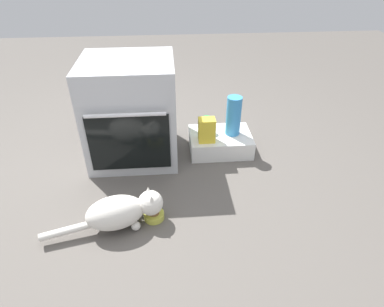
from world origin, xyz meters
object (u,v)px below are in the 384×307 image
object	(u,v)px
cat	(122,211)
snack_bag	(207,130)
soda_can	(207,124)
pantry_cabinet	(220,142)
water_bottle	(234,116)
food_bowl	(154,215)
oven	(131,111)

from	to	relation	value
cat	snack_bag	world-z (taller)	snack_bag
soda_can	snack_bag	size ratio (longest dim) A/B	0.67
soda_can	cat	bearing A→B (deg)	-125.56
pantry_cabinet	water_bottle	distance (m)	0.24
snack_bag	cat	bearing A→B (deg)	-130.01
food_bowl	water_bottle	distance (m)	0.96
snack_bag	food_bowl	bearing A→B (deg)	-121.68
oven	soda_can	bearing A→B (deg)	6.83
food_bowl	cat	bearing A→B (deg)	-165.79
pantry_cabinet	water_bottle	world-z (taller)	water_bottle
oven	water_bottle	bearing A→B (deg)	1.18
pantry_cabinet	snack_bag	size ratio (longest dim) A/B	2.59
pantry_cabinet	soda_can	distance (m)	0.17
cat	soda_can	bearing A→B (deg)	40.23
oven	food_bowl	world-z (taller)	oven
water_bottle	snack_bag	bearing A→B (deg)	-156.74
pantry_cabinet	soda_can	bearing A→B (deg)	150.36
pantry_cabinet	soda_can	world-z (taller)	soda_can
food_bowl	pantry_cabinet	bearing A→B (deg)	54.57
oven	snack_bag	size ratio (longest dim) A/B	4.07
oven	pantry_cabinet	size ratio (longest dim) A/B	1.57
snack_bag	water_bottle	bearing A→B (deg)	23.26
soda_can	water_bottle	size ratio (longest dim) A/B	0.40
soda_can	snack_bag	distance (m)	0.14
cat	soda_can	world-z (taller)	soda_can
pantry_cabinet	water_bottle	size ratio (longest dim) A/B	1.56
oven	pantry_cabinet	distance (m)	0.72
oven	water_bottle	xyz separation A→B (m)	(0.74, 0.02, -0.08)
water_bottle	snack_bag	xyz separation A→B (m)	(-0.21, -0.09, -0.06)
oven	snack_bag	distance (m)	0.56
food_bowl	water_bottle	size ratio (longest dim) A/B	0.40
oven	pantry_cabinet	world-z (taller)	oven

